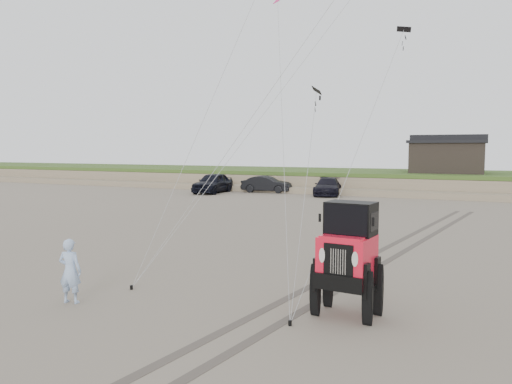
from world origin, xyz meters
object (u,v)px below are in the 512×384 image
(truck_c, at_px, (328,187))
(jeep, at_px, (347,271))
(cabin, at_px, (448,156))
(man, at_px, (70,271))
(truck_b, at_px, (267,184))
(truck_a, at_px, (213,183))

(truck_c, distance_m, jeep, 30.09)
(cabin, xyz_separation_m, man, (-6.08, -38.00, -2.42))
(cabin, height_order, man, cabin)
(truck_b, relative_size, truck_c, 0.88)
(cabin, height_order, truck_b, cabin)
(cabin, relative_size, man, 3.92)
(cabin, bearing_deg, man, -99.10)
(cabin, bearing_deg, truck_a, -153.08)
(truck_b, distance_m, truck_c, 5.68)
(man, bearing_deg, truck_c, -98.08)
(truck_a, bearing_deg, cabin, 22.48)
(truck_b, relative_size, man, 2.68)
(truck_a, relative_size, jeep, 0.90)
(cabin, relative_size, truck_a, 1.25)
(truck_c, relative_size, jeep, 0.88)
(truck_b, bearing_deg, jeep, -159.94)
(truck_c, relative_size, man, 3.04)
(truck_b, relative_size, jeep, 0.77)
(truck_c, bearing_deg, truck_b, 164.87)
(truck_a, distance_m, man, 31.18)
(truck_b, height_order, jeep, jeep)
(truck_a, bearing_deg, jeep, -59.08)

